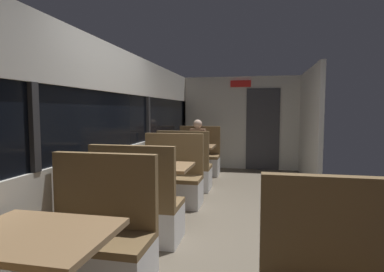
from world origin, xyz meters
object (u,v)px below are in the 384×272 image
(bench_mid_window_facing_entry, at_px, (171,183))
(dining_table_far_window, at_px, (192,150))
(dining_table_near_window, at_px, (36,249))
(seated_passenger, at_px, (198,151))
(dining_table_mid_window, at_px, (157,172))
(bench_far_window_facing_end, at_px, (185,172))
(bench_mid_window_facing_end, at_px, (138,212))
(bench_far_window_facing_entry, at_px, (199,160))
(bench_near_window_facing_entry, at_px, (96,248))
(coffee_cup_primary, at_px, (185,143))

(bench_mid_window_facing_entry, bearing_deg, dining_table_far_window, 90.00)
(dining_table_near_window, distance_m, seated_passenger, 5.31)
(dining_table_mid_window, bearing_deg, bench_mid_window_facing_entry, 90.00)
(bench_far_window_facing_end, relative_size, seated_passenger, 0.87)
(bench_mid_window_facing_end, bearing_deg, bench_far_window_facing_entry, 90.00)
(bench_mid_window_facing_entry, bearing_deg, seated_passenger, 90.00)
(bench_near_window_facing_entry, distance_m, seated_passenger, 4.61)
(bench_mid_window_facing_end, bearing_deg, dining_table_far_window, 90.00)
(seated_passenger, bearing_deg, dining_table_far_window, -90.00)
(dining_table_mid_window, bearing_deg, coffee_cup_primary, 94.01)
(bench_mid_window_facing_entry, bearing_deg, bench_far_window_facing_end, 90.00)
(bench_far_window_facing_end, bearing_deg, coffee_cup_primary, 102.34)
(dining_table_near_window, height_order, dining_table_far_window, same)
(dining_table_near_window, distance_m, bench_mid_window_facing_entry, 3.05)
(dining_table_mid_window, relative_size, seated_passenger, 0.71)
(dining_table_near_window, relative_size, bench_far_window_facing_end, 0.82)
(bench_near_window_facing_entry, relative_size, bench_far_window_facing_entry, 1.00)
(dining_table_mid_window, xyz_separation_m, bench_far_window_facing_entry, (0.00, 3.04, -0.31))
(dining_table_far_window, bearing_deg, coffee_cup_primary, 156.18)
(coffee_cup_primary, bearing_deg, bench_mid_window_facing_end, -86.89)
(bench_far_window_facing_entry, relative_size, coffee_cup_primary, 12.22)
(bench_near_window_facing_entry, distance_m, dining_table_mid_window, 1.67)
(dining_table_mid_window, bearing_deg, bench_far_window_facing_end, 90.00)
(dining_table_near_window, relative_size, coffee_cup_primary, 10.00)
(bench_far_window_facing_entry, bearing_deg, dining_table_far_window, -90.00)
(dining_table_near_window, distance_m, bench_mid_window_facing_end, 1.67)
(dining_table_mid_window, distance_m, coffee_cup_primary, 2.42)
(bench_far_window_facing_end, bearing_deg, dining_table_far_window, 90.00)
(bench_far_window_facing_entry, bearing_deg, bench_far_window_facing_end, -90.00)
(dining_table_mid_window, distance_m, bench_mid_window_facing_end, 0.77)
(bench_mid_window_facing_end, distance_m, bench_far_window_facing_end, 2.34)
(bench_mid_window_facing_entry, xyz_separation_m, coffee_cup_primary, (-0.17, 1.71, 0.46))
(bench_far_window_facing_end, height_order, coffee_cup_primary, bench_far_window_facing_end)
(bench_near_window_facing_entry, distance_m, bench_far_window_facing_entry, 4.68)
(bench_far_window_facing_entry, bearing_deg, dining_table_mid_window, -90.00)
(dining_table_mid_window, height_order, bench_mid_window_facing_entry, bench_mid_window_facing_entry)
(coffee_cup_primary, bearing_deg, bench_far_window_facing_end, -77.66)
(bench_mid_window_facing_entry, xyz_separation_m, bench_far_window_facing_end, (0.00, 0.94, 0.00))
(dining_table_mid_window, height_order, dining_table_far_window, same)
(bench_near_window_facing_entry, relative_size, bench_far_window_facing_end, 1.00)
(dining_table_mid_window, bearing_deg, bench_far_window_facing_entry, 90.00)
(bench_mid_window_facing_end, xyz_separation_m, bench_far_window_facing_end, (0.00, 2.34, 0.00))
(bench_far_window_facing_end, bearing_deg, bench_mid_window_facing_end, -90.00)
(dining_table_near_window, xyz_separation_m, bench_far_window_facing_entry, (0.00, 5.38, -0.31))
(bench_far_window_facing_end, relative_size, coffee_cup_primary, 12.22)
(coffee_cup_primary, bearing_deg, dining_table_near_window, -87.96)
(bench_mid_window_facing_end, xyz_separation_m, coffee_cup_primary, (-0.17, 3.11, 0.46))
(dining_table_near_window, height_order, coffee_cup_primary, coffee_cup_primary)
(bench_near_window_facing_entry, xyz_separation_m, bench_far_window_facing_entry, (0.00, 4.68, 0.00))
(bench_mid_window_facing_end, relative_size, dining_table_far_window, 1.22)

